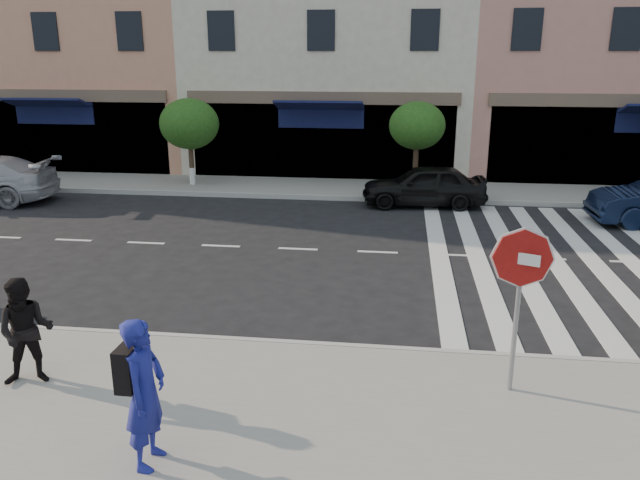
{
  "coord_description": "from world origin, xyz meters",
  "views": [
    {
      "loc": [
        2.47,
        -10.76,
        4.75
      ],
      "look_at": [
        1.04,
        0.25,
        1.4
      ],
      "focal_mm": 35.0,
      "sensor_mm": 36.0,
      "label": 1
    }
  ],
  "objects_px": {
    "stop_sign": "(521,274)",
    "car_far_mid": "(424,185)",
    "walker": "(26,332)",
    "photographer": "(145,393)"
  },
  "relations": [
    {
      "from": "car_far_mid",
      "to": "walker",
      "type": "bearing_deg",
      "value": -29.55
    },
    {
      "from": "stop_sign",
      "to": "car_far_mid",
      "type": "relative_size",
      "value": 0.61
    },
    {
      "from": "photographer",
      "to": "walker",
      "type": "distance_m",
      "value": 2.88
    },
    {
      "from": "stop_sign",
      "to": "walker",
      "type": "relative_size",
      "value": 1.51
    },
    {
      "from": "walker",
      "to": "car_far_mid",
      "type": "relative_size",
      "value": 0.41
    },
    {
      "from": "stop_sign",
      "to": "walker",
      "type": "height_order",
      "value": "stop_sign"
    },
    {
      "from": "stop_sign",
      "to": "walker",
      "type": "bearing_deg",
      "value": -152.28
    },
    {
      "from": "walker",
      "to": "stop_sign",
      "type": "bearing_deg",
      "value": -13.49
    },
    {
      "from": "photographer",
      "to": "car_far_mid",
      "type": "relative_size",
      "value": 0.46
    },
    {
      "from": "walker",
      "to": "car_far_mid",
      "type": "height_order",
      "value": "walker"
    }
  ]
}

